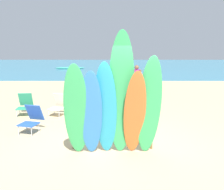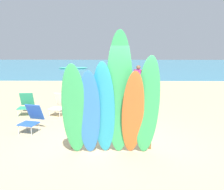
{
  "view_description": "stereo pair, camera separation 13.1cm",
  "coord_description": "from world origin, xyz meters",
  "px_view_note": "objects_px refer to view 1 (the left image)",
  "views": [
    {
      "loc": [
        -0.01,
        -5.52,
        2.42
      ],
      "look_at": [
        0.0,
        1.19,
        1.13
      ],
      "focal_mm": 37.79,
      "sensor_mm": 36.0,
      "label": 1
    },
    {
      "loc": [
        0.12,
        -5.52,
        2.42
      ],
      "look_at": [
        0.0,
        1.19,
        1.13
      ],
      "focal_mm": 37.79,
      "sensor_mm": 36.0,
      "label": 2
    }
  ],
  "objects_px": {
    "surfboard_green_5": "(149,108)",
    "beach_chair_red": "(58,104)",
    "surfboard_rack": "(112,128)",
    "distant_boat": "(70,68)",
    "beachgoer_photographing": "(136,78)",
    "surfboard_green_0": "(76,112)",
    "surfboard_orange_4": "(134,115)",
    "beach_chair_striped": "(24,104)",
    "surfboard_blue_1": "(91,115)",
    "surfboard_teal_2": "(105,110)",
    "surfboard_green_3": "(121,97)",
    "beachgoer_near_rack": "(105,84)",
    "beach_chair_blue": "(31,118)"
  },
  "relations": [
    {
      "from": "surfboard_green_0",
      "to": "beachgoer_photographing",
      "type": "height_order",
      "value": "surfboard_green_0"
    },
    {
      "from": "surfboard_green_3",
      "to": "surfboard_orange_4",
      "type": "height_order",
      "value": "surfboard_green_3"
    },
    {
      "from": "beach_chair_blue",
      "to": "distant_boat",
      "type": "bearing_deg",
      "value": 112.03
    },
    {
      "from": "surfboard_rack",
      "to": "surfboard_green_5",
      "type": "distance_m",
      "value": 1.14
    },
    {
      "from": "surfboard_teal_2",
      "to": "beachgoer_photographing",
      "type": "distance_m",
      "value": 7.44
    },
    {
      "from": "beach_chair_blue",
      "to": "distant_boat",
      "type": "relative_size",
      "value": 0.22
    },
    {
      "from": "distant_boat",
      "to": "surfboard_rack",
      "type": "bearing_deg",
      "value": -77.68
    },
    {
      "from": "surfboard_teal_2",
      "to": "beach_chair_red",
      "type": "height_order",
      "value": "surfboard_teal_2"
    },
    {
      "from": "surfboard_green_3",
      "to": "beach_chair_striped",
      "type": "bearing_deg",
      "value": 133.6
    },
    {
      "from": "surfboard_green_5",
      "to": "beachgoer_near_rack",
      "type": "relative_size",
      "value": 1.38
    },
    {
      "from": "beachgoer_photographing",
      "to": "distant_boat",
      "type": "distance_m",
      "value": 19.07
    },
    {
      "from": "surfboard_rack",
      "to": "beach_chair_striped",
      "type": "xyz_separation_m",
      "value": [
        -3.29,
        3.1,
        -0.1
      ]
    },
    {
      "from": "surfboard_orange_4",
      "to": "beach_chair_striped",
      "type": "xyz_separation_m",
      "value": [
        -3.77,
        3.61,
        -0.58
      ]
    },
    {
      "from": "surfboard_blue_1",
      "to": "beach_chair_red",
      "type": "bearing_deg",
      "value": 107.98
    },
    {
      "from": "surfboard_rack",
      "to": "surfboard_teal_2",
      "type": "bearing_deg",
      "value": -108.89
    },
    {
      "from": "surfboard_orange_4",
      "to": "beach_chair_red",
      "type": "bearing_deg",
      "value": 122.39
    },
    {
      "from": "surfboard_rack",
      "to": "beachgoer_photographing",
      "type": "relative_size",
      "value": 1.25
    },
    {
      "from": "surfboard_rack",
      "to": "surfboard_green_0",
      "type": "distance_m",
      "value": 1.12
    },
    {
      "from": "beachgoer_near_rack",
      "to": "beach_chair_red",
      "type": "height_order",
      "value": "beachgoer_near_rack"
    },
    {
      "from": "beach_chair_blue",
      "to": "distant_boat",
      "type": "distance_m",
      "value": 23.67
    },
    {
      "from": "beachgoer_photographing",
      "to": "surfboard_teal_2",
      "type": "bearing_deg",
      "value": 127.71
    },
    {
      "from": "surfboard_teal_2",
      "to": "distant_boat",
      "type": "distance_m",
      "value": 25.71
    },
    {
      "from": "surfboard_green_3",
      "to": "beachgoer_near_rack",
      "type": "bearing_deg",
      "value": 95.14
    },
    {
      "from": "surfboard_green_0",
      "to": "surfboard_teal_2",
      "type": "height_order",
      "value": "surfboard_teal_2"
    },
    {
      "from": "surfboard_rack",
      "to": "surfboard_blue_1",
      "type": "bearing_deg",
      "value": -131.47
    },
    {
      "from": "beachgoer_near_rack",
      "to": "beachgoer_photographing",
      "type": "bearing_deg",
      "value": 78.46
    },
    {
      "from": "surfboard_orange_4",
      "to": "surfboard_green_5",
      "type": "distance_m",
      "value": 0.35
    },
    {
      "from": "beachgoer_near_rack",
      "to": "beach_chair_striped",
      "type": "relative_size",
      "value": 2.12
    },
    {
      "from": "surfboard_green_3",
      "to": "distant_boat",
      "type": "xyz_separation_m",
      "value": [
        -5.58,
        25.19,
        -1.28
      ]
    },
    {
      "from": "beachgoer_photographing",
      "to": "beach_chair_striped",
      "type": "height_order",
      "value": "beachgoer_photographing"
    },
    {
      "from": "surfboard_green_5",
      "to": "beach_chair_red",
      "type": "height_order",
      "value": "surfboard_green_5"
    },
    {
      "from": "beachgoer_near_rack",
      "to": "surfboard_green_0",
      "type": "bearing_deg",
      "value": -73.97
    },
    {
      "from": "beachgoer_near_rack",
      "to": "surfboard_blue_1",
      "type": "bearing_deg",
      "value": -70.4
    },
    {
      "from": "surfboard_orange_4",
      "to": "beach_chair_blue",
      "type": "bearing_deg",
      "value": 146.43
    },
    {
      "from": "beach_chair_red",
      "to": "beach_chair_blue",
      "type": "distance_m",
      "value": 1.87
    },
    {
      "from": "beach_chair_blue",
      "to": "surfboard_green_3",
      "type": "bearing_deg",
      "value": -18.81
    },
    {
      "from": "beachgoer_photographing",
      "to": "surfboard_rack",
      "type": "bearing_deg",
      "value": 128.24
    },
    {
      "from": "surfboard_green_0",
      "to": "surfboard_rack",
      "type": "bearing_deg",
      "value": 31.82
    },
    {
      "from": "surfboard_rack",
      "to": "distant_boat",
      "type": "distance_m",
      "value": 25.28
    },
    {
      "from": "surfboard_rack",
      "to": "surfboard_teal_2",
      "type": "relative_size",
      "value": 0.9
    },
    {
      "from": "beach_chair_red",
      "to": "surfboard_green_0",
      "type": "bearing_deg",
      "value": -54.05
    },
    {
      "from": "surfboard_blue_1",
      "to": "beachgoer_photographing",
      "type": "relative_size",
      "value": 1.29
    },
    {
      "from": "surfboard_orange_4",
      "to": "beach_chair_striped",
      "type": "height_order",
      "value": "surfboard_orange_4"
    },
    {
      "from": "beach_chair_red",
      "to": "beach_chair_blue",
      "type": "bearing_deg",
      "value": -84.74
    },
    {
      "from": "surfboard_rack",
      "to": "beach_chair_red",
      "type": "relative_size",
      "value": 2.48
    },
    {
      "from": "beachgoer_near_rack",
      "to": "beach_chair_striped",
      "type": "bearing_deg",
      "value": -134.25
    },
    {
      "from": "surfboard_teal_2",
      "to": "beach_chair_striped",
      "type": "distance_m",
      "value": 4.79
    },
    {
      "from": "surfboard_green_3",
      "to": "surfboard_orange_4",
      "type": "bearing_deg",
      "value": -2.54
    },
    {
      "from": "surfboard_rack",
      "to": "surfboard_green_3",
      "type": "relative_size",
      "value": 0.71
    },
    {
      "from": "surfboard_blue_1",
      "to": "beach_chair_striped",
      "type": "bearing_deg",
      "value": 122.52
    }
  ]
}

